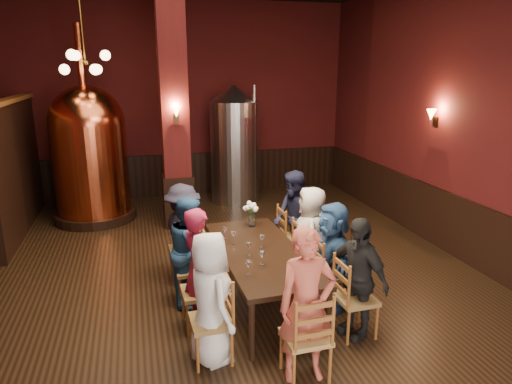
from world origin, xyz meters
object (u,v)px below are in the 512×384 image
object	(u,v)px
copper_kettle	(90,152)
dining_table	(260,255)
person_2	(191,250)
rose_vase	(251,210)
person_0	(210,298)
person_1	(199,269)
steel_vessel	(235,144)

from	to	relation	value
copper_kettle	dining_table	bearing A→B (deg)	-60.85
person_2	rose_vase	size ratio (longest dim) A/B	3.81
person_0	person_1	xyz separation A→B (m)	(-0.02, 0.67, 0.03)
dining_table	copper_kettle	bearing A→B (deg)	117.69
copper_kettle	rose_vase	distance (m)	4.12
person_1	person_2	world-z (taller)	person_1
dining_table	rose_vase	distance (m)	0.98
dining_table	person_1	bearing A→B (deg)	-158.78
person_0	person_1	bearing A→B (deg)	-13.50
dining_table	person_2	size ratio (longest dim) A/B	1.68
person_2	person_1	bearing A→B (deg)	-164.94
person_0	rose_vase	bearing A→B (deg)	-40.90
person_1	copper_kettle	world-z (taller)	copper_kettle
dining_table	rose_vase	bearing A→B (deg)	81.08
steel_vessel	dining_table	bearing A→B (deg)	-98.65
person_1	steel_vessel	size ratio (longest dim) A/B	0.57
steel_vessel	rose_vase	world-z (taller)	steel_vessel
person_1	steel_vessel	xyz separation A→B (m)	(1.57, 5.11, 0.57)
person_1	person_2	distance (m)	0.66
steel_vessel	rose_vase	distance (m)	3.90
person_2	steel_vessel	world-z (taller)	steel_vessel
person_1	rose_vase	world-z (taller)	person_1
person_0	person_1	distance (m)	0.67
person_0	rose_vase	distance (m)	2.18
copper_kettle	rose_vase	world-z (taller)	copper_kettle
dining_table	person_2	bearing A→B (deg)	158.78
dining_table	person_0	world-z (taller)	person_0
dining_table	person_0	xyz separation A→B (m)	(-0.82, -1.02, 0.03)
person_2	steel_vessel	distance (m)	4.76
dining_table	copper_kettle	xyz separation A→B (m)	(-2.34, 4.20, 0.70)
person_0	copper_kettle	world-z (taller)	copper_kettle
person_0	rose_vase	size ratio (longest dim) A/B	3.79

